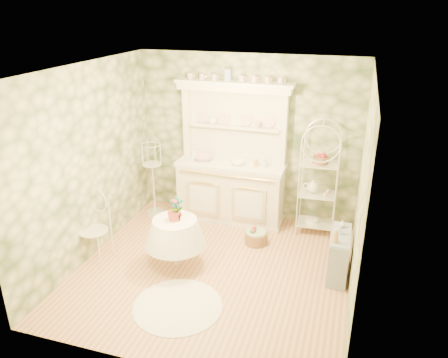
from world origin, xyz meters
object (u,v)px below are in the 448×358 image
(birdcage_stand, at_px, (153,177))
(floor_basket, at_px, (256,237))
(bakers_rack, at_px, (319,175))
(side_shelf, at_px, (339,255))
(cafe_chair, at_px, (94,233))
(kitchen_dresser, at_px, (231,155))
(round_table, at_px, (176,242))

(birdcage_stand, distance_m, floor_basket, 2.05)
(bakers_rack, distance_m, birdcage_stand, 2.74)
(side_shelf, xyz_separation_m, cafe_chair, (-3.31, -0.62, 0.11))
(side_shelf, bearing_deg, cafe_chair, -169.54)
(kitchen_dresser, distance_m, side_shelf, 2.31)
(bakers_rack, xyz_separation_m, floor_basket, (-0.81, -0.65, -0.85))
(floor_basket, bearing_deg, birdcage_stand, 166.01)
(bakers_rack, relative_size, round_table, 2.55)
(side_shelf, relative_size, birdcage_stand, 0.51)
(cafe_chair, height_order, birdcage_stand, birdcage_stand)
(round_table, height_order, cafe_chair, cafe_chair)
(kitchen_dresser, height_order, cafe_chair, kitchen_dresser)
(side_shelf, xyz_separation_m, floor_basket, (-1.24, 0.47, -0.18))
(kitchen_dresser, xyz_separation_m, birdcage_stand, (-1.31, -0.18, -0.47))
(cafe_chair, relative_size, floor_basket, 2.32)
(side_shelf, distance_m, round_table, 2.20)
(kitchen_dresser, bearing_deg, birdcage_stand, -171.98)
(side_shelf, bearing_deg, floor_basket, 159.00)
(side_shelf, relative_size, cafe_chair, 0.85)
(side_shelf, xyz_separation_m, birdcage_stand, (-3.14, 0.95, 0.38))
(kitchen_dresser, height_order, bakers_rack, kitchen_dresser)
(bakers_rack, bearing_deg, floor_basket, -143.57)
(kitchen_dresser, relative_size, cafe_chair, 2.80)
(birdcage_stand, bearing_deg, kitchen_dresser, 8.02)
(cafe_chair, distance_m, birdcage_stand, 1.60)
(side_shelf, relative_size, round_table, 0.92)
(kitchen_dresser, xyz_separation_m, round_table, (-0.32, -1.58, -0.77))
(birdcage_stand, relative_size, floor_basket, 3.86)
(bakers_rack, bearing_deg, kitchen_dresser, 177.26)
(round_table, distance_m, cafe_chair, 1.17)
(floor_basket, bearing_deg, side_shelf, -20.85)
(bakers_rack, distance_m, side_shelf, 1.37)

